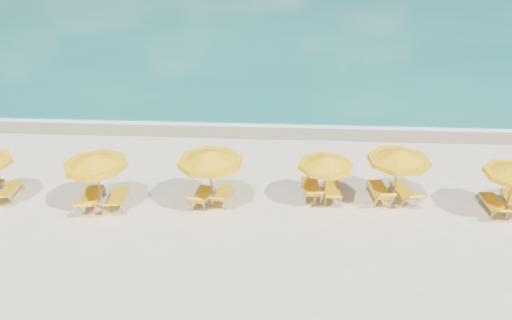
{
  "coord_description": "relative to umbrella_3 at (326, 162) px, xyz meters",
  "views": [
    {
      "loc": [
        0.98,
        -16.14,
        10.16
      ],
      "look_at": [
        0.0,
        1.5,
        1.2
      ],
      "focal_mm": 35.0,
      "sensor_mm": 36.0,
      "label": 1
    }
  ],
  "objects": [
    {
      "name": "lounger_3_right",
      "position": [
        0.37,
        0.42,
        -1.57
      ],
      "size": [
        0.69,
        1.88,
        0.79
      ],
      "rotation": [
        0.0,
        0.0,
        -0.04
      ],
      "color": "#A5A8AD",
      "rests_on": "ground"
    },
    {
      "name": "wet_sand_band",
      "position": [
        -2.64,
        7.12,
        -1.79
      ],
      "size": [
        120.0,
        2.6,
        0.01
      ],
      "primitive_type": "cube",
      "color": "tan",
      "rests_on": "ground"
    },
    {
      "name": "umbrella_2",
      "position": [
        -4.21,
        -0.45,
        0.29
      ],
      "size": [
        3.04,
        3.04,
        2.44
      ],
      "rotation": [
        0.0,
        0.0,
        0.31
      ],
      "color": "tan",
      "rests_on": "ground"
    },
    {
      "name": "lounger_1_left",
      "position": [
        -8.78,
        -0.61,
        -1.55
      ],
      "size": [
        0.87,
        2.07,
        0.79
      ],
      "rotation": [
        0.0,
        0.0,
        0.11
      ],
      "color": "#A5A8AD",
      "rests_on": "ground"
    },
    {
      "name": "umbrella_3",
      "position": [
        0.0,
        0.0,
        0.0
      ],
      "size": [
        2.34,
        2.34,
        2.1
      ],
      "rotation": [
        0.0,
        0.0,
        0.14
      ],
      "color": "tan",
      "rests_on": "ground"
    },
    {
      "name": "umbrella_1",
      "position": [
        -8.33,
        -0.81,
        0.22
      ],
      "size": [
        2.52,
        2.52,
        2.36
      ],
      "rotation": [
        0.0,
        0.0,
        0.08
      ],
      "color": "tan",
      "rests_on": "ground"
    },
    {
      "name": "foam_line",
      "position": [
        -2.64,
        7.92,
        -1.79
      ],
      "size": [
        120.0,
        1.2,
        0.03
      ],
      "primitive_type": "cube",
      "color": "white",
      "rests_on": "ground"
    },
    {
      "name": "lounger_3_left",
      "position": [
        -0.44,
        0.5,
        -1.55
      ],
      "size": [
        0.8,
        2.0,
        0.9
      ],
      "rotation": [
        0.0,
        0.0,
        0.07
      ],
      "color": "#A5A8AD",
      "rests_on": "ground"
    },
    {
      "name": "lounger_2_left",
      "position": [
        -4.63,
        -0.23,
        -1.58
      ],
      "size": [
        0.81,
        1.75,
        0.83
      ],
      "rotation": [
        0.0,
        0.0,
        -0.14
      ],
      "color": "#A5A8AD",
      "rests_on": "ground"
    },
    {
      "name": "lounger_5_right",
      "position": [
        7.09,
        0.09,
        -1.56
      ],
      "size": [
        0.98,
        2.03,
        0.72
      ],
      "rotation": [
        0.0,
        0.0,
        -0.19
      ],
      "color": "#A5A8AD",
      "rests_on": "ground"
    },
    {
      "name": "lounger_4_right",
      "position": [
        3.13,
        0.48,
        -1.57
      ],
      "size": [
        0.96,
        1.93,
        0.82
      ],
      "rotation": [
        0.0,
        0.0,
        0.2
      ],
      "color": "#A5A8AD",
      "rests_on": "ground"
    },
    {
      "name": "lounger_1_right",
      "position": [
        -7.8,
        -0.51,
        -1.58
      ],
      "size": [
        0.72,
        1.81,
        0.7
      ],
      "rotation": [
        0.0,
        0.0,
        0.09
      ],
      "color": "#A5A8AD",
      "rests_on": "ground"
    },
    {
      "name": "lounger_5_left",
      "position": [
        6.28,
        -0.21,
        -1.57
      ],
      "size": [
        0.67,
        1.85,
        0.77
      ],
      "rotation": [
        0.0,
        0.0,
        0.04
      ],
      "color": "#A5A8AD",
      "rests_on": "ground"
    },
    {
      "name": "whitecap_near",
      "position": [
        -8.64,
        16.72,
        -1.79
      ],
      "size": [
        14.0,
        0.36,
        0.05
      ],
      "primitive_type": "cube",
      "color": "white",
      "rests_on": "ground"
    },
    {
      "name": "lounger_4_left",
      "position": [
        2.17,
        0.43,
        -1.55
      ],
      "size": [
        0.84,
        1.95,
        0.92
      ],
      "rotation": [
        0.0,
        0.0,
        0.1
      ],
      "color": "#A5A8AD",
      "rests_on": "ground"
    },
    {
      "name": "lounger_2_right",
      "position": [
        -3.84,
        -0.05,
        -1.59
      ],
      "size": [
        0.81,
        1.72,
        0.76
      ],
      "rotation": [
        0.0,
        0.0,
        -0.16
      ],
      "color": "#A5A8AD",
      "rests_on": "ground"
    },
    {
      "name": "ground_plane",
      "position": [
        -2.64,
        -0.28,
        -1.79
      ],
      "size": [
        120.0,
        120.0,
        0.0
      ],
      "primitive_type": "plane",
      "color": "beige"
    },
    {
      "name": "whitecap_far",
      "position": [
        5.36,
        23.72,
        -1.79
      ],
      "size": [
        18.0,
        0.3,
        0.05
      ],
      "primitive_type": "cube",
      "color": "white",
      "rests_on": "ground"
    },
    {
      "name": "umbrella_4",
      "position": [
        2.69,
        0.2,
        0.21
      ],
      "size": [
        2.89,
        2.89,
        2.34
      ],
      "rotation": [
        0.0,
        0.0,
        -0.29
      ],
      "color": "tan",
      "rests_on": "ground"
    },
    {
      "name": "lounger_0_right",
      "position": [
        -12.17,
        -0.2,
        -1.59
      ],
      "size": [
        0.65,
        1.75,
        0.68
      ],
      "rotation": [
        0.0,
        0.0,
        0.05
      ],
      "color": "#A5A8AD",
      "rests_on": "ground"
    }
  ]
}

